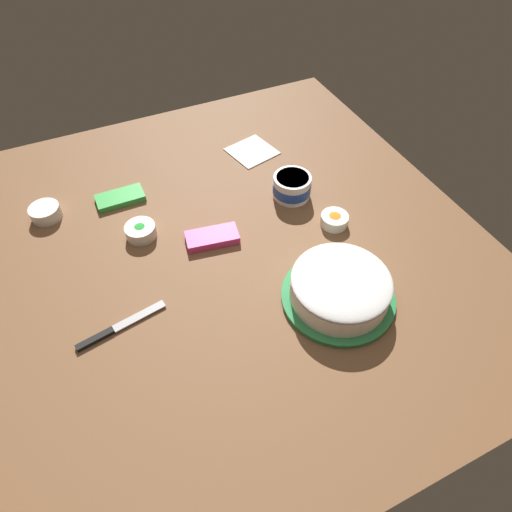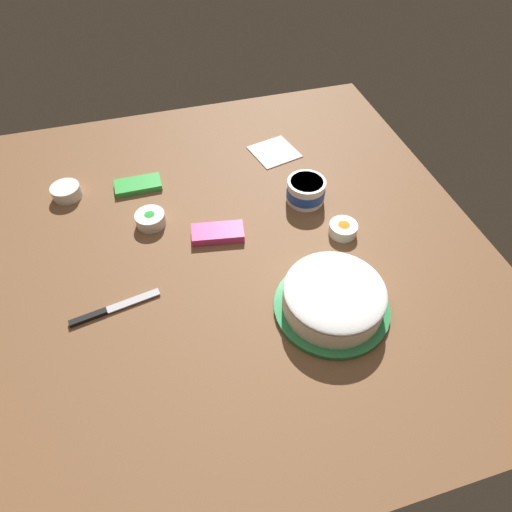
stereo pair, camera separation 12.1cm
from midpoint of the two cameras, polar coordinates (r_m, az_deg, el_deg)
ground_plane at (r=1.29m, az=-7.90°, el=0.98°), size 1.54×1.54×0.00m
frosted_cake at (r=1.14m, az=7.94°, el=-4.42°), size 0.30×0.30×0.09m
frosting_tub at (r=1.41m, az=2.27°, el=9.01°), size 0.12×0.12×0.08m
spreading_knife at (r=1.18m, az=-20.98°, el=-9.16°), size 0.24×0.06×0.01m
sprinkle_bowl_yellow at (r=1.52m, az=-27.94°, el=4.98°), size 0.09×0.09×0.04m
sprinkle_bowl_green at (r=1.35m, az=-17.37°, el=3.06°), size 0.09×0.09×0.04m
sprinkle_bowl_orange at (r=1.34m, az=7.70°, el=4.64°), size 0.08×0.08×0.04m
candy_box_lower at (r=1.30m, az=-8.28°, el=2.30°), size 0.16×0.10×0.03m
candy_box_upper at (r=1.50m, az=-19.59°, el=7.07°), size 0.15×0.08×0.02m
paper_napkin at (r=1.62m, az=-2.72°, el=13.49°), size 0.18×0.18×0.01m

